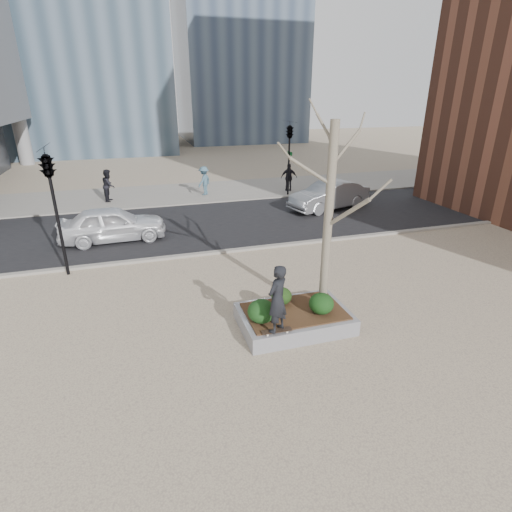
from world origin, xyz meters
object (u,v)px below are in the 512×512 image
object	(u,v)px
skateboarder	(277,299)
skateboard	(277,332)
planter	(294,319)
police_car	(113,224)

from	to	relation	value
skateboarder	skateboard	bearing A→B (deg)	144.40
planter	skateboard	distance (m)	1.21
planter	skateboarder	xyz separation A→B (m)	(-0.83, -0.84, 1.19)
planter	skateboarder	size ratio (longest dim) A/B	1.69
skateboard	police_car	xyz separation A→B (m)	(-4.14, 9.65, 0.29)
planter	skateboarder	bearing A→B (deg)	-134.41
planter	skateboard	xyz separation A→B (m)	(-0.83, -0.84, 0.26)
planter	skateboard	size ratio (longest dim) A/B	3.85
skateboard	police_car	world-z (taller)	police_car
police_car	skateboarder	bearing A→B (deg)	-158.77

